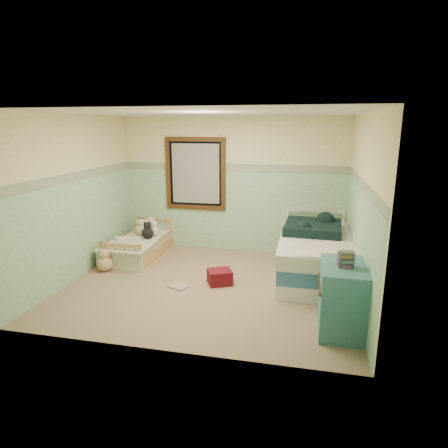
% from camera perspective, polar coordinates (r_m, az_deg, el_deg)
% --- Properties ---
extents(floor, '(4.20, 3.60, 0.02)m').
position_cam_1_polar(floor, '(5.90, -2.30, -9.06)').
color(floor, gray).
rests_on(floor, ground).
extents(ceiling, '(4.20, 3.60, 0.02)m').
position_cam_1_polar(ceiling, '(5.42, -2.57, 16.20)').
color(ceiling, silver).
rests_on(ceiling, wall_back).
extents(wall_back, '(4.20, 0.04, 2.50)m').
position_cam_1_polar(wall_back, '(7.26, 1.21, 5.73)').
color(wall_back, '#D0C28A').
rests_on(wall_back, floor).
extents(wall_front, '(4.20, 0.04, 2.50)m').
position_cam_1_polar(wall_front, '(3.86, -9.24, -2.09)').
color(wall_front, '#D0C28A').
rests_on(wall_front, floor).
extents(wall_left, '(0.04, 3.60, 2.50)m').
position_cam_1_polar(wall_left, '(6.39, -21.01, 3.61)').
color(wall_left, '#D0C28A').
rests_on(wall_left, floor).
extents(wall_right, '(0.04, 3.60, 2.50)m').
position_cam_1_polar(wall_right, '(5.40, 19.69, 1.92)').
color(wall_right, '#D0C28A').
rests_on(wall_right, floor).
extents(wainscot_mint, '(4.20, 0.01, 1.50)m').
position_cam_1_polar(wainscot_mint, '(7.33, 1.16, 1.85)').
color(wainscot_mint, '#80AA80').
rests_on(wainscot_mint, floor).
extents(border_strip, '(4.20, 0.01, 0.15)m').
position_cam_1_polar(border_strip, '(7.20, 1.20, 8.27)').
color(border_strip, '#496D52').
rests_on(border_strip, wall_back).
extents(window_frame, '(1.16, 0.06, 1.36)m').
position_cam_1_polar(window_frame, '(7.36, -4.25, 7.39)').
color(window_frame, black).
rests_on(window_frame, wall_back).
extents(window_blinds, '(0.92, 0.01, 1.12)m').
position_cam_1_polar(window_blinds, '(7.37, -4.22, 7.40)').
color(window_blinds, '#AEAEAB').
rests_on(window_blinds, window_frame).
extents(toddler_bed_frame, '(0.76, 1.53, 0.20)m').
position_cam_1_polar(toddler_bed_frame, '(7.31, -12.37, -3.83)').
color(toddler_bed_frame, olive).
rests_on(toddler_bed_frame, floor).
extents(toddler_mattress, '(0.70, 1.46, 0.12)m').
position_cam_1_polar(toddler_mattress, '(7.26, -12.44, -2.64)').
color(toddler_mattress, white).
rests_on(toddler_mattress, toddler_bed_frame).
extents(patchwork_quilt, '(0.83, 0.76, 0.03)m').
position_cam_1_polar(patchwork_quilt, '(6.83, -14.13, -3.16)').
color(patchwork_quilt, '#779EB3').
rests_on(patchwork_quilt, toddler_mattress).
extents(plush_bed_brown, '(0.19, 0.19, 0.19)m').
position_cam_1_polar(plush_bed_brown, '(7.72, -11.98, -0.43)').
color(plush_bed_brown, brown).
rests_on(plush_bed_brown, toddler_mattress).
extents(plush_bed_white, '(0.20, 0.20, 0.20)m').
position_cam_1_polar(plush_bed_white, '(7.64, -10.61, -0.46)').
color(plush_bed_white, silver).
rests_on(plush_bed_white, toddler_mattress).
extents(plush_bed_tan, '(0.20, 0.20, 0.20)m').
position_cam_1_polar(plush_bed_tan, '(7.50, -12.32, -0.80)').
color(plush_bed_tan, '#DCAB7B').
rests_on(plush_bed_tan, toddler_mattress).
extents(plush_bed_dark, '(0.16, 0.16, 0.16)m').
position_cam_1_polar(plush_bed_dark, '(7.42, -10.69, -1.05)').
color(plush_bed_dark, black).
rests_on(plush_bed_dark, toddler_mattress).
extents(plush_floor_cream, '(0.29, 0.29, 0.29)m').
position_cam_1_polar(plush_floor_cream, '(7.20, -14.97, -3.87)').
color(plush_floor_cream, silver).
rests_on(plush_floor_cream, floor).
extents(plush_floor_tan, '(0.25, 0.25, 0.25)m').
position_cam_1_polar(plush_floor_tan, '(6.68, -17.12, -5.63)').
color(plush_floor_tan, '#DCAB7B').
rests_on(plush_floor_tan, floor).
extents(twin_bed_frame, '(1.04, 2.07, 0.22)m').
position_cam_1_polar(twin_bed_frame, '(6.34, 13.12, -6.60)').
color(twin_bed_frame, silver).
rests_on(twin_bed_frame, floor).
extents(twin_boxspring, '(1.04, 2.07, 0.22)m').
position_cam_1_polar(twin_boxspring, '(6.26, 13.23, -4.71)').
color(twin_boxspring, '#295579').
rests_on(twin_boxspring, twin_bed_frame).
extents(twin_mattress, '(1.08, 2.12, 0.22)m').
position_cam_1_polar(twin_mattress, '(6.20, 13.35, -2.79)').
color(twin_mattress, silver).
rests_on(twin_mattress, twin_boxspring).
extents(teal_blanket, '(0.93, 0.98, 0.14)m').
position_cam_1_polar(teal_blanket, '(6.44, 12.97, -0.47)').
color(teal_blanket, black).
rests_on(teal_blanket, twin_mattress).
extents(dresser, '(0.50, 0.80, 0.80)m').
position_cam_1_polar(dresser, '(4.74, 17.01, -10.39)').
color(dresser, '#3B6A7A').
rests_on(dresser, floor).
extents(book_stack, '(0.18, 0.15, 0.16)m').
position_cam_1_polar(book_stack, '(4.52, 17.49, -5.06)').
color(book_stack, '#46312E').
rests_on(book_stack, dresser).
extents(red_pillow, '(0.44, 0.42, 0.22)m').
position_cam_1_polar(red_pillow, '(5.90, -0.63, -7.83)').
color(red_pillow, maroon).
rests_on(red_pillow, floor).
extents(floor_book, '(0.33, 0.30, 0.02)m').
position_cam_1_polar(floor_book, '(5.85, -6.74, -9.14)').
color(floor_book, '#EE9C49').
rests_on(floor_book, floor).
extents(extra_plush_0, '(0.21, 0.21, 0.21)m').
position_cam_1_polar(extra_plush_0, '(7.46, -11.90, -0.84)').
color(extra_plush_0, silver).
rests_on(extra_plush_0, toddler_mattress).
extents(extra_plush_1, '(0.21, 0.21, 0.21)m').
position_cam_1_polar(extra_plush_1, '(7.21, -11.19, -1.32)').
color(extra_plush_1, black).
rests_on(extra_plush_1, toddler_mattress).
extents(extra_plush_2, '(0.19, 0.19, 0.19)m').
position_cam_1_polar(extra_plush_2, '(7.64, -10.76, -0.51)').
color(extra_plush_2, silver).
rests_on(extra_plush_2, toddler_mattress).
extents(extra_plush_3, '(0.20, 0.20, 0.20)m').
position_cam_1_polar(extra_plush_3, '(7.51, -11.60, -0.75)').
color(extra_plush_3, silver).
rests_on(extra_plush_3, toddler_mattress).
extents(extra_plush_4, '(0.20, 0.20, 0.20)m').
position_cam_1_polar(extra_plush_4, '(7.36, -10.24, -1.01)').
color(extra_plush_4, silver).
rests_on(extra_plush_4, toddler_mattress).
extents(extra_plush_5, '(0.18, 0.18, 0.18)m').
position_cam_1_polar(extra_plush_5, '(7.53, -10.57, -0.75)').
color(extra_plush_5, '#DCAB7B').
rests_on(extra_plush_5, toddler_mattress).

